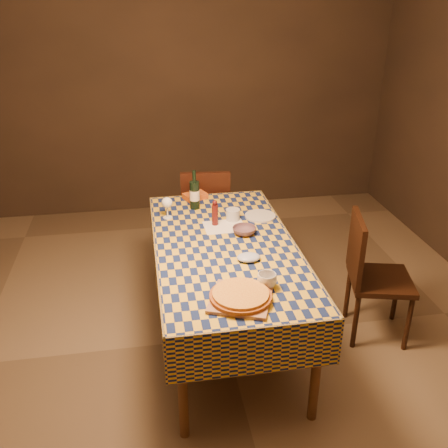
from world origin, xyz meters
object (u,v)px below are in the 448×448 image
Objects in this scene: wine_bottle at (195,194)px; chair_right at (370,271)px; pizza at (241,295)px; chair_far at (206,211)px; cutting_board at (241,299)px; bowl at (244,231)px; white_plate at (260,216)px; dining_table at (225,255)px.

chair_right is (1.15, -0.74, -0.36)m from wine_bottle.
wine_bottle is at bearing 94.29° from pizza.
chair_far is at bearing 88.51° from pizza.
pizza is (-0.00, -0.00, 0.03)m from cutting_board.
chair_far reaches higher than cutting_board.
wine_bottle is (-0.10, 1.31, 0.08)m from pizza.
bowl reaches higher than white_plate.
bowl is 0.32m from white_plate.
chair_right is at bearing 28.23° from pizza.
white_plate is at bearing 56.02° from bowl.
dining_table is 0.67m from pizza.
cutting_board is 1.97× the size of bowl.
white_plate is (0.18, 0.26, -0.02)m from bowl.
wine_bottle is 1.34× the size of white_plate.
chair_far is at bearing 129.36° from chair_right.
dining_table is 5.97× the size of wine_bottle.
dining_table is at bearing 87.39° from pizza.
chair_right is at bearing -36.18° from white_plate.
wine_bottle reaches higher than dining_table.
cutting_board reaches higher than white_plate.
chair_far reaches higher than pizza.
pizza reaches higher than bowl.
bowl is at bearing 164.61° from chair_right.
bowl is at bearing -123.98° from white_plate.
bowl is (0.19, 0.80, -0.01)m from pizza.
dining_table is at bearing 174.32° from chair_right.
cutting_board is 1.12m from white_plate.
wine_bottle reaches higher than bowl.
white_plate is at bearing -27.93° from wine_bottle.
dining_table is 5.72× the size of cutting_board.
cutting_board is 1.40× the size of white_plate.
dining_table is 8.01× the size of white_plate.
pizza is 1.12m from white_plate.
pizza is 1.16× the size of wine_bottle.
chair_far reaches higher than bowl.
chair_right is at bearing -50.64° from chair_far.
dining_table is 1.98× the size of chair_right.
dining_table is 1.04m from chair_right.
pizza is at bearing -151.77° from chair_right.
bowl reaches higher than dining_table.
bowl is 0.71× the size of white_plate.
chair_far is at bearing 73.13° from wine_bottle.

